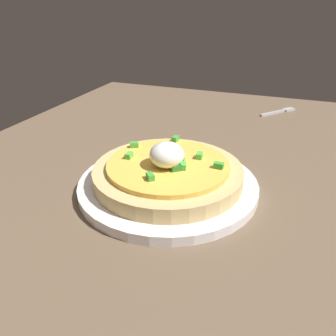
{
  "coord_description": "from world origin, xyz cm",
  "views": [
    {
      "loc": [
        -39.7,
        -20.26,
        27.31
      ],
      "look_at": [
        -0.9,
        -5.69,
        5.93
      ],
      "focal_mm": 36.04,
      "sensor_mm": 36.0,
      "label": 1
    }
  ],
  "objects": [
    {
      "name": "pizza",
      "position": [
        -0.95,
        -5.7,
        5.44
      ],
      "size": [
        20.84,
        20.84,
        6.14
      ],
      "color": "tan",
      "rests_on": "plate"
    },
    {
      "name": "dining_table",
      "position": [
        0.0,
        0.0,
        1.28
      ],
      "size": [
        109.59,
        68.5,
        2.57
      ],
      "primitive_type": "cube",
      "color": "brown",
      "rests_on": "ground"
    },
    {
      "name": "fork",
      "position": [
        41.36,
        -18.09,
        2.82
      ],
      "size": [
        8.64,
        7.27,
        0.5
      ],
      "rotation": [
        0.0,
        0.0,
        -0.68
      ],
      "color": "#B7B7BC",
      "rests_on": "dining_table"
    },
    {
      "name": "plate",
      "position": [
        -0.9,
        -5.69,
        3.25
      ],
      "size": [
        25.18,
        25.18,
        1.36
      ],
      "primitive_type": "cylinder",
      "color": "white",
      "rests_on": "dining_table"
    }
  ]
}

